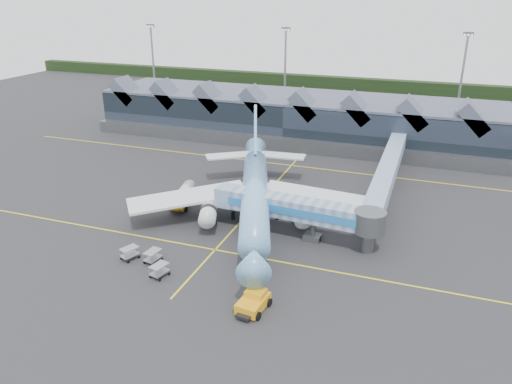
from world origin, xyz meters
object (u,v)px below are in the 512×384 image
(pushback_tug, at_px, (253,302))
(main_airliner, at_px, (255,193))
(fuel_truck, at_px, (184,195))
(jet_bridge, at_px, (307,212))

(pushback_tug, bearing_deg, main_airliner, 116.37)
(fuel_truck, bearing_deg, main_airliner, -16.79)
(fuel_truck, distance_m, pushback_tug, 30.35)
(fuel_truck, relative_size, pushback_tug, 1.78)
(main_airliner, distance_m, jet_bridge, 9.65)
(main_airliner, height_order, fuel_truck, main_airliner)
(jet_bridge, xyz_separation_m, fuel_truck, (-21.31, 4.88, -2.51))
(main_airliner, distance_m, fuel_truck, 12.75)
(main_airliner, bearing_deg, jet_bridge, -43.19)
(main_airliner, relative_size, fuel_truck, 4.95)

